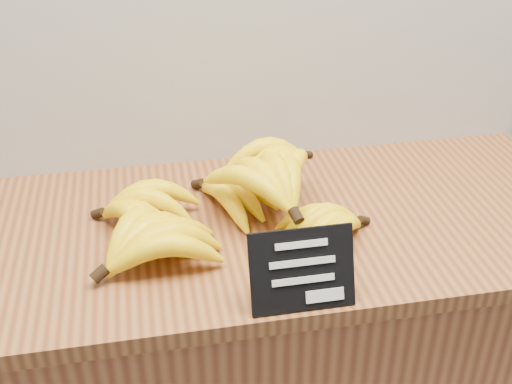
{
  "coord_description": "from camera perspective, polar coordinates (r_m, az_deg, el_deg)",
  "views": [
    {
      "loc": [
        -0.19,
        1.79,
        1.58
      ],
      "look_at": [
        -0.02,
        2.7,
        1.02
      ],
      "focal_mm": 45.0,
      "sensor_mm": 36.0,
      "label": 1
    }
  ],
  "objects": [
    {
      "name": "chalkboard_sign",
      "position": [
        0.96,
        4.14,
        -6.95
      ],
      "size": [
        0.16,
        0.05,
        0.12
      ],
      "primitive_type": "cube",
      "rotation": [
        -0.36,
        0.0,
        0.0
      ],
      "color": "black",
      "rests_on": "counter_top"
    },
    {
      "name": "counter_top",
      "position": [
        1.18,
        -0.46,
        -3.15
      ],
      "size": [
        1.3,
        0.54,
        0.03
      ],
      "primitive_type": "cube",
      "color": "brown",
      "rests_on": "counter"
    },
    {
      "name": "banana_pile",
      "position": [
        1.13,
        -2.65,
        -0.86
      ],
      "size": [
        0.48,
        0.35,
        0.13
      ],
      "color": "yellow",
      "rests_on": "counter_top"
    }
  ]
}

